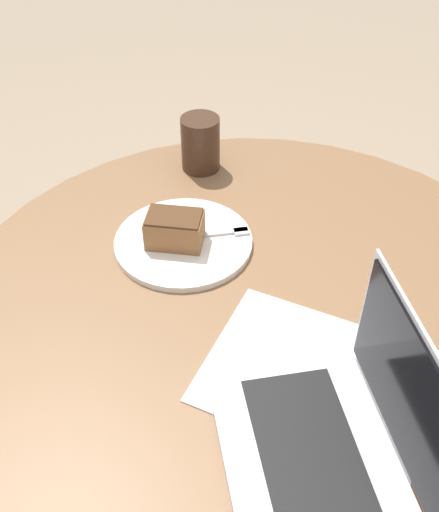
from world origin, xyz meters
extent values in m
plane|color=gray|center=(0.00, 0.00, 0.00)|extent=(12.00, 12.00, 0.00)
cylinder|color=brown|center=(0.00, 0.00, 0.01)|extent=(0.55, 0.55, 0.02)
cylinder|color=brown|center=(0.00, 0.00, 0.35)|extent=(0.09, 0.09, 0.66)
cylinder|color=brown|center=(0.00, 0.00, 0.70)|extent=(1.05, 1.05, 0.03)
cube|color=white|center=(-0.16, 0.02, 0.71)|extent=(0.39, 0.37, 0.00)
cylinder|color=silver|center=(0.20, 0.02, 0.72)|extent=(0.25, 0.25, 0.01)
cube|color=brown|center=(0.20, 0.03, 0.75)|extent=(0.11, 0.12, 0.06)
cube|color=#4D311C|center=(0.20, 0.03, 0.78)|extent=(0.11, 0.11, 0.00)
cube|color=silver|center=(0.19, -0.02, 0.73)|extent=(0.08, 0.16, 0.00)
cube|color=silver|center=(0.16, -0.08, 0.73)|extent=(0.04, 0.04, 0.00)
cylinder|color=#3D2619|center=(0.39, -0.15, 0.77)|extent=(0.08, 0.08, 0.11)
cube|color=silver|center=(-0.26, 0.13, 0.72)|extent=(0.39, 0.34, 0.02)
cube|color=black|center=(-0.26, 0.13, 0.73)|extent=(0.30, 0.23, 0.00)
cube|color=silver|center=(-0.31, 0.02, 0.83)|extent=(0.30, 0.14, 0.19)
cube|color=black|center=(-0.31, 0.03, 0.83)|extent=(0.28, 0.14, 0.18)
camera|label=1|loc=(-0.51, 0.44, 1.42)|focal=42.00mm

